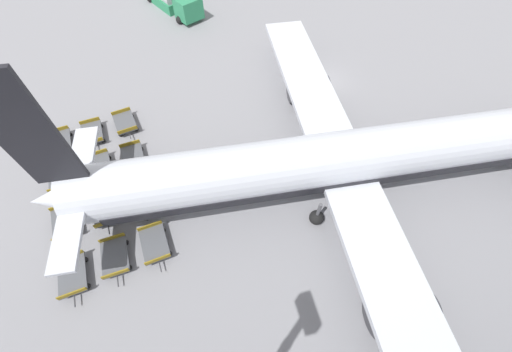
# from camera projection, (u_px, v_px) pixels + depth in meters

# --- Properties ---
(ground_plane) EXTENTS (500.00, 500.00, 0.00)m
(ground_plane) POSITION_uv_depth(u_px,v_px,m) (326.00, 81.00, 31.12)
(ground_plane) COLOR gray
(airplane) EXTENTS (37.59, 43.32, 12.49)m
(airplane) POSITION_uv_depth(u_px,v_px,m) (357.00, 157.00, 21.58)
(airplane) COLOR silver
(airplane) RESTS_ON ground_plane
(baggage_dolly_row_near_col_a) EXTENTS (3.40, 2.02, 0.92)m
(baggage_dolly_row_near_col_a) POSITION_uv_depth(u_px,v_px,m) (61.00, 142.00, 25.84)
(baggage_dolly_row_near_col_a) COLOR #515459
(baggage_dolly_row_near_col_a) RESTS_ON ground_plane
(baggage_dolly_row_near_col_b) EXTENTS (3.39, 1.97, 0.92)m
(baggage_dolly_row_near_col_b) POSITION_uv_depth(u_px,v_px,m) (61.00, 177.00, 23.80)
(baggage_dolly_row_near_col_b) COLOR #515459
(baggage_dolly_row_near_col_b) RESTS_ON ground_plane
(baggage_dolly_row_near_col_c) EXTENTS (3.41, 2.07, 0.92)m
(baggage_dolly_row_near_col_c) POSITION_uv_depth(u_px,v_px,m) (65.00, 222.00, 21.61)
(baggage_dolly_row_near_col_c) COLOR #515459
(baggage_dolly_row_near_col_c) RESTS_ON ground_plane
(baggage_dolly_row_near_col_d) EXTENTS (3.39, 1.98, 0.92)m
(baggage_dolly_row_near_col_d) POSITION_uv_depth(u_px,v_px,m) (73.00, 275.00, 19.50)
(baggage_dolly_row_near_col_d) COLOR #515459
(baggage_dolly_row_near_col_d) RESTS_ON ground_plane
(baggage_dolly_row_mid_a_col_a) EXTENTS (3.39, 1.99, 0.92)m
(baggage_dolly_row_mid_a_col_a) POSITION_uv_depth(u_px,v_px,m) (92.00, 133.00, 26.42)
(baggage_dolly_row_mid_a_col_a) COLOR #515459
(baggage_dolly_row_mid_a_col_a) RESTS_ON ground_plane
(baggage_dolly_row_mid_a_col_b) EXTENTS (3.40, 2.04, 0.92)m
(baggage_dolly_row_mid_a_col_b) POSITION_uv_depth(u_px,v_px,m) (100.00, 167.00, 24.38)
(baggage_dolly_row_mid_a_col_b) COLOR #515459
(baggage_dolly_row_mid_a_col_b) RESTS_ON ground_plane
(baggage_dolly_row_mid_a_col_c) EXTENTS (3.39, 1.98, 0.92)m
(baggage_dolly_row_mid_a_col_c) POSITION_uv_depth(u_px,v_px,m) (106.00, 210.00, 22.18)
(baggage_dolly_row_mid_a_col_c) COLOR #515459
(baggage_dolly_row_mid_a_col_c) RESTS_ON ground_plane
(baggage_dolly_row_mid_a_col_d) EXTENTS (3.37, 1.92, 0.92)m
(baggage_dolly_row_mid_a_col_d) POSITION_uv_depth(u_px,v_px,m) (115.00, 257.00, 20.19)
(baggage_dolly_row_mid_a_col_d) COLOR #515459
(baggage_dolly_row_mid_a_col_d) RESTS_ON ground_plane
(baggage_dolly_row_mid_b_col_a) EXTENTS (3.41, 2.15, 0.92)m
(baggage_dolly_row_mid_b_col_a) POSITION_uv_depth(u_px,v_px,m) (125.00, 123.00, 27.12)
(baggage_dolly_row_mid_b_col_a) COLOR #515459
(baggage_dolly_row_mid_b_col_a) RESTS_ON ground_plane
(baggage_dolly_row_mid_b_col_b) EXTENTS (3.39, 1.97, 0.92)m
(baggage_dolly_row_mid_b_col_b) POSITION_uv_depth(u_px,v_px,m) (133.00, 157.00, 24.92)
(baggage_dolly_row_mid_b_col_b) COLOR #515459
(baggage_dolly_row_mid_b_col_b) RESTS_ON ground_plane
(baggage_dolly_row_mid_b_col_c) EXTENTS (3.38, 1.93, 0.92)m
(baggage_dolly_row_mid_b_col_c) POSITION_uv_depth(u_px,v_px,m) (143.00, 197.00, 22.77)
(baggage_dolly_row_mid_b_col_c) COLOR #515459
(baggage_dolly_row_mid_b_col_c) RESTS_ON ground_plane
(baggage_dolly_row_mid_b_col_d) EXTENTS (3.40, 1.99, 0.92)m
(baggage_dolly_row_mid_b_col_d) POSITION_uv_depth(u_px,v_px,m) (155.00, 244.00, 20.70)
(baggage_dolly_row_mid_b_col_d) COLOR #515459
(baggage_dolly_row_mid_b_col_d) RESTS_ON ground_plane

